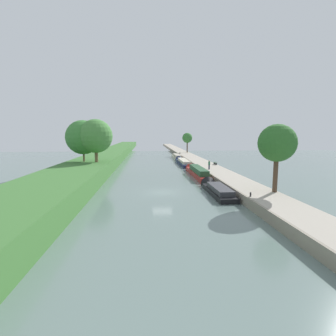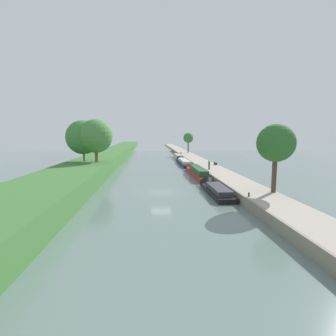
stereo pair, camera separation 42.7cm
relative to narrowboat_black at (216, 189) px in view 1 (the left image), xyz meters
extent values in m
plane|color=slate|center=(-6.88, 0.76, -0.45)|extent=(160.00, 160.00, 0.00)
cube|color=#3D7033|center=(-19.53, 0.76, 0.75)|extent=(8.41, 260.00, 2.39)
cube|color=#A89E8E|center=(3.74, 0.76, 0.07)|extent=(4.35, 260.00, 1.03)
cube|color=gray|center=(1.44, 0.76, 0.09)|extent=(0.25, 260.00, 1.08)
cube|color=black|center=(0.00, -1.09, -0.16)|extent=(2.15, 9.09, 0.57)
cube|color=#333338|center=(0.00, -1.54, 0.41)|extent=(1.76, 6.36, 0.57)
cone|color=black|center=(0.00, 4.10, -0.16)|extent=(2.04, 1.29, 2.04)
cube|color=maroon|center=(0.17, 13.24, -0.05)|extent=(1.88, 14.33, 0.79)
cube|color=#234C2D|center=(0.17, 12.52, 0.77)|extent=(1.54, 10.03, 0.87)
cone|color=maroon|center=(0.17, 20.97, -0.05)|extent=(1.79, 1.13, 1.79)
cube|color=#141E42|center=(0.03, 30.86, -0.11)|extent=(2.04, 15.12, 0.67)
cube|color=beige|center=(0.03, 30.10, 0.52)|extent=(1.68, 10.58, 0.61)
cone|color=#141E42|center=(0.03, 39.03, -0.11)|extent=(1.94, 1.23, 1.94)
cube|color=beige|center=(0.15, 45.62, -0.15)|extent=(1.82, 12.01, 0.60)
cube|color=#B2A893|center=(0.15, 45.02, 0.51)|extent=(1.50, 8.41, 0.71)
cone|color=beige|center=(0.15, 52.18, -0.15)|extent=(1.73, 1.09, 1.73)
cylinder|color=#4C3828|center=(5.40, -4.48, 2.75)|extent=(0.51, 0.51, 4.33)
sphere|color=#2D6628|center=(5.40, -4.48, 6.04)|extent=(4.12, 4.12, 4.12)
cylinder|color=#4C3828|center=(5.00, 56.92, 2.60)|extent=(0.39, 0.39, 4.04)
sphere|color=#387533|center=(5.00, 56.92, 5.56)|extent=(3.42, 3.42, 3.42)
cylinder|color=brown|center=(-17.86, 15.78, 3.45)|extent=(0.56, 0.56, 3.01)
sphere|color=#47843D|center=(-17.86, 15.78, 6.60)|extent=(6.01, 6.01, 6.01)
cylinder|color=brown|center=(-20.31, 16.83, 3.30)|extent=(0.33, 0.33, 2.72)
sphere|color=#3D7F38|center=(-20.31, 16.83, 6.37)|extent=(6.20, 6.20, 6.20)
cylinder|color=#282D42|center=(2.46, 14.29, 0.99)|extent=(0.26, 0.26, 0.82)
cylinder|color=#286647|center=(2.46, 14.29, 1.71)|extent=(0.34, 0.34, 0.62)
sphere|color=tan|center=(2.46, 14.29, 2.13)|extent=(0.22, 0.22, 0.22)
cylinder|color=black|center=(1.87, -6.39, 0.81)|extent=(0.16, 0.16, 0.45)
cylinder|color=black|center=(1.87, 52.18, 0.81)|extent=(0.16, 0.16, 0.45)
cube|color=#333338|center=(5.47, 20.81, 0.79)|extent=(0.40, 0.08, 0.41)
cube|color=#333338|center=(5.47, 22.01, 0.79)|extent=(0.40, 0.08, 0.41)
cube|color=#2D4733|center=(5.47, 21.41, 1.02)|extent=(0.44, 1.50, 0.06)
camera|label=1|loc=(-8.78, -32.07, 7.07)|focal=28.01mm
camera|label=2|loc=(-8.36, -32.11, 7.07)|focal=28.01mm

